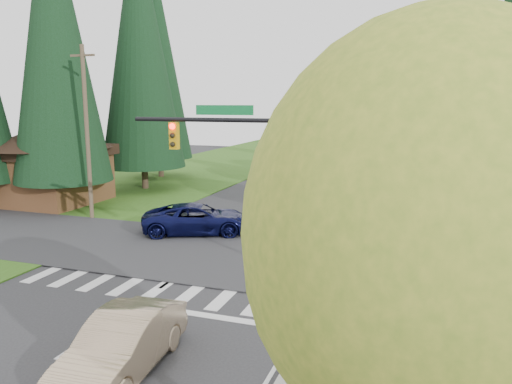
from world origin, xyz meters
The scene contains 31 objects.
ground centered at (0.00, 0.00, 0.00)m, with size 120.00×120.00×0.00m, color #28282B.
grass_east centered at (13.00, 20.00, 0.03)m, with size 14.00×110.00×0.06m, color #315617.
grass_west centered at (-13.00, 20.00, 0.03)m, with size 14.00×110.00×0.06m, color #315617.
cross_street centered at (0.00, 8.00, 0.00)m, with size 120.00×8.00×0.10m, color #28282B.
sidewalk_east centered at (6.90, 22.00, 0.07)m, with size 1.80×80.00×0.13m, color gray.
curb_east centered at (6.05, 22.00, 0.07)m, with size 0.20×80.00×0.13m, color gray.
stone_wall_north centered at (8.60, 30.00, 0.35)m, with size 0.70×40.00×0.70m, color #4C4438.
traffic_signal centered at (4.37, 4.50, 4.98)m, with size 8.70×0.37×6.80m.
brown_building centered at (-15.00, 15.00, 3.14)m, with size 8.40×8.40×5.40m.
utility_pole centered at (-9.50, 12.00, 5.14)m, with size 1.60×0.24×10.00m.
decid_tree_0 centered at (9.20, 14.00, 5.60)m, with size 4.80×4.80×8.37m.
decid_tree_1 centered at (9.30, 21.00, 5.80)m, with size 5.20×5.20×8.80m.
decid_tree_2 centered at (9.10, 28.00, 5.93)m, with size 5.00×5.00×8.82m.
decid_tree_3 centered at (9.20, 35.00, 5.66)m, with size 5.00×5.00×8.55m.
decid_tree_4 centered at (9.30, 42.00, 6.06)m, with size 5.40×5.40×9.18m.
decid_tree_5 centered at (9.10, 49.00, 5.53)m, with size 4.80×4.80×8.30m.
decid_tree_6 centered at (9.20, 56.00, 5.86)m, with size 5.20×5.20×8.86m.
decid_tree_south centered at (9.30, -6.00, 5.27)m, with size 4.60×4.60×7.92m.
conifer_w_a centered at (-13.00, 14.00, 10.79)m, with size 6.12×6.12×19.80m.
conifer_w_b centered at (-16.00, 18.00, 9.79)m, with size 5.44×5.44×17.80m.
conifer_w_c centered at (-12.00, 22.00, 11.29)m, with size 6.46×6.46×20.80m.
conifer_w_e centered at (-14.00, 28.00, 10.29)m, with size 5.78×5.78×18.80m.
conifer_e_b centered at (15.00, 34.00, 10.79)m, with size 6.12×6.12×19.80m.
conifer_e_c centered at (14.00, 48.00, 9.29)m, with size 5.10×5.10×16.80m.
sedan_champagne centered at (2.10, -2.06, 0.78)m, with size 1.64×4.71×1.55m, color tan.
suv_navy centered at (-2.07, 11.00, 0.79)m, with size 2.63×5.71×1.59m, color #0B0E38.
parked_car_a centered at (4.20, 18.92, 0.76)m, with size 1.80×4.47×1.52m, color silver.
parked_car_b centered at (4.20, 26.15, 0.72)m, with size 2.02×4.97×1.44m, color slate.
parked_car_c centered at (4.20, 31.16, 0.68)m, with size 1.43×4.10×1.35m, color #AAAAAF.
parked_car_d centered at (5.60, 37.87, 0.81)m, with size 1.91×4.74×1.62m, color silver.
parked_car_e centered at (4.20, 49.43, 0.67)m, with size 1.87×4.60×1.34m, color #A1A1A6.
Camera 1 is at (9.17, -12.03, 6.85)m, focal length 35.00 mm.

